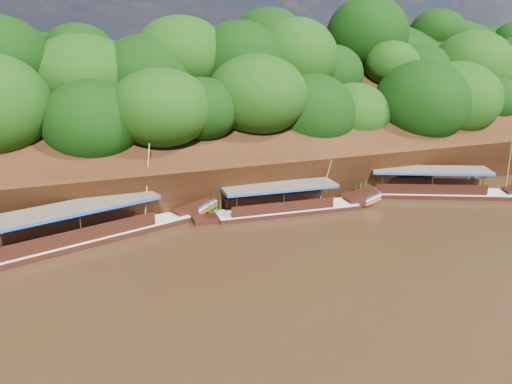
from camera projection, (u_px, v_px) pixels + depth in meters
ground at (334, 254)px, 29.60m from camera, size 160.00×160.00×0.00m
riverbank at (219, 149)px, 49.28m from camera, size 120.00×30.06×19.40m
boat_0 at (446, 190)px, 40.41m from camera, size 13.68×7.65×6.38m
boat_1 at (296, 206)px, 36.71m from camera, size 12.72×2.84×4.43m
boat_2 at (102, 230)px, 31.84m from camera, size 15.81×6.77×6.11m
reeds at (224, 201)px, 36.61m from camera, size 50.05×2.60×1.87m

